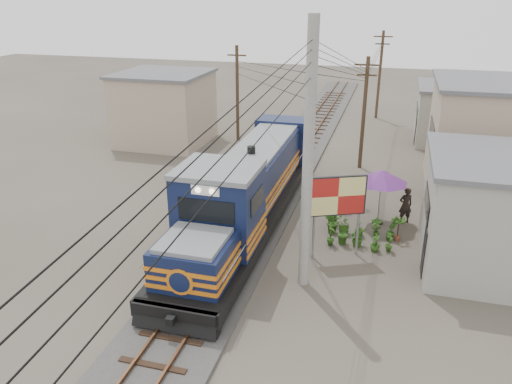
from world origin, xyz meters
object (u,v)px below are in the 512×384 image
(locomotive, at_px, (248,192))
(market_umbrella, at_px, (382,177))
(billboard, at_px, (338,198))
(vendor, at_px, (405,205))

(locomotive, relative_size, market_umbrella, 5.53)
(billboard, height_order, vendor, billboard)
(locomotive, xyz_separation_m, vendor, (7.28, 2.54, -0.92))
(market_umbrella, bearing_deg, billboard, -112.98)
(billboard, bearing_deg, market_umbrella, 42.86)
(market_umbrella, distance_m, vendor, 2.02)
(market_umbrella, relative_size, vendor, 1.69)
(locomotive, height_order, market_umbrella, locomotive)
(locomotive, bearing_deg, vendor, 19.23)
(market_umbrella, height_order, vendor, market_umbrella)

